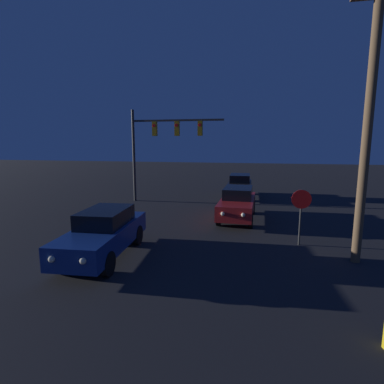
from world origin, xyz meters
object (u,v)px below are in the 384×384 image
at_px(car_mid, 238,203).
at_px(utility_pole, 368,118).
at_px(traffic_signal_mast, 160,138).
at_px(stop_sign, 301,207).
at_px(car_near, 104,233).
at_px(car_far, 240,185).

distance_m(car_mid, utility_pole, 7.34).
xyz_separation_m(car_mid, traffic_signal_mast, (-5.23, 3.63, 3.29)).
distance_m(stop_sign, utility_pole, 3.72).
bearing_deg(traffic_signal_mast, car_near, -83.67).
bearing_deg(stop_sign, car_near, -158.99).
bearing_deg(traffic_signal_mast, car_far, 29.04).
relative_size(car_far, traffic_signal_mast, 0.77).
distance_m(car_near, car_far, 13.07).
distance_m(car_mid, traffic_signal_mast, 7.17).
bearing_deg(car_near, car_mid, -128.58).
relative_size(car_mid, traffic_signal_mast, 0.78).
xyz_separation_m(car_mid, car_far, (-0.20, 6.42, 0.00)).
relative_size(car_near, car_far, 1.01).
relative_size(stop_sign, utility_pole, 0.24).
xyz_separation_m(car_near, car_far, (3.96, 12.45, 0.00)).
xyz_separation_m(car_near, traffic_signal_mast, (-1.07, 9.66, 3.29)).
bearing_deg(car_near, utility_pole, -175.39).
bearing_deg(traffic_signal_mast, utility_pole, -41.98).
bearing_deg(car_far, car_near, 71.63).
relative_size(car_near, stop_sign, 2.20).
distance_m(car_far, utility_pole, 12.58).
distance_m(car_far, traffic_signal_mast, 6.63).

